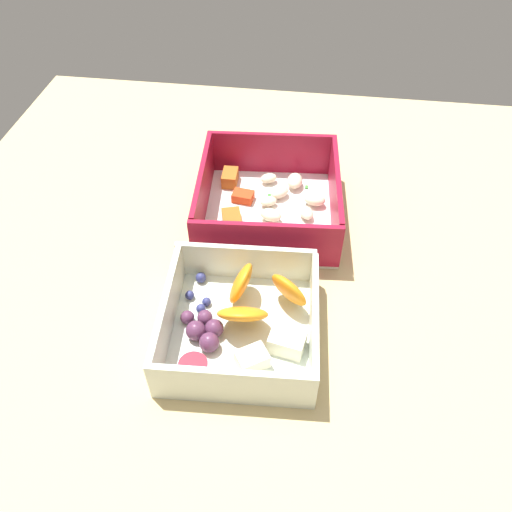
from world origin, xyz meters
TOP-DOWN VIEW (x-y plane):
  - table_surface at (0.00, 0.00)cm, footprint 80.00×80.00cm
  - pasta_container at (8.50, -1.11)cm, footprint 18.64×17.90cm
  - fruit_bowl at (-9.50, -0.65)cm, footprint 16.15×15.71cm

SIDE VIEW (x-z plane):
  - table_surface at x=0.00cm, z-range 0.00..2.00cm
  - fruit_bowl at x=-9.50cm, z-range 1.19..6.60cm
  - pasta_container at x=8.50cm, z-range 0.79..7.20cm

